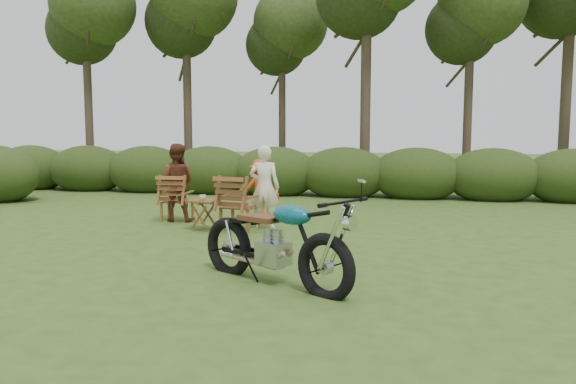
% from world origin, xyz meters
% --- Properties ---
extents(ground, '(80.00, 80.00, 0.00)m').
position_xyz_m(ground, '(0.00, 0.00, 0.00)').
color(ground, '#314818').
rests_on(ground, ground).
extents(tree_line, '(22.52, 11.62, 8.14)m').
position_xyz_m(tree_line, '(0.50, 9.74, 3.81)').
color(tree_line, '#32291B').
rests_on(tree_line, ground).
extents(motorcycle, '(2.42, 1.92, 1.31)m').
position_xyz_m(motorcycle, '(0.17, -0.25, 0.00)').
color(motorcycle, '#0D90AD').
rests_on(motorcycle, ground).
extents(lawn_chair_right, '(0.82, 0.82, 1.02)m').
position_xyz_m(lawn_chair_right, '(-1.30, 3.20, 0.00)').
color(lawn_chair_right, brown).
rests_on(lawn_chair_right, ground).
extents(lawn_chair_left, '(0.69, 0.69, 0.95)m').
position_xyz_m(lawn_chair_left, '(-2.89, 3.98, 0.00)').
color(lawn_chair_left, brown).
rests_on(lawn_chair_left, ground).
extents(side_table, '(0.60, 0.52, 0.57)m').
position_xyz_m(side_table, '(-1.96, 3.03, 0.28)').
color(side_table, brown).
rests_on(side_table, ground).
extents(cup, '(0.15, 0.15, 0.10)m').
position_xyz_m(cup, '(-1.97, 3.01, 0.62)').
color(cup, beige).
rests_on(cup, side_table).
extents(adult_a, '(0.58, 0.39, 1.58)m').
position_xyz_m(adult_a, '(-0.88, 3.41, 0.00)').
color(adult_a, '#F7EFCB').
rests_on(adult_a, ground).
extents(adult_b, '(0.81, 0.66, 1.59)m').
position_xyz_m(adult_b, '(-2.86, 3.90, 0.00)').
color(adult_b, '#5B2B1A').
rests_on(adult_b, ground).
extents(child, '(0.90, 0.64, 1.26)m').
position_xyz_m(child, '(-1.28, 4.59, 0.00)').
color(child, '#CD4013').
rests_on(child, ground).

